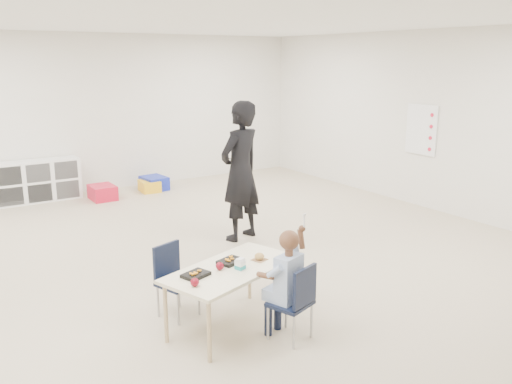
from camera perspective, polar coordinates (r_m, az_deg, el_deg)
room at (r=6.06m, az=-3.39°, el=4.76°), size 9.00×9.02×2.80m
table at (r=4.93m, az=-2.57°, el=-10.95°), size 1.37×0.98×0.57m
chair_near at (r=4.72m, az=3.62°, el=-11.44°), size 0.41×0.40×0.68m
chair_far at (r=5.15m, az=-8.22°, el=-9.33°), size 0.41×0.40×0.68m
child at (r=4.64m, az=3.65°, el=-9.25°), size 0.58×0.58×1.08m
lunch_tray_near at (r=4.91m, az=-2.72°, el=-7.29°), size 0.26×0.22×0.03m
lunch_tray_far at (r=4.65m, az=-6.36°, el=-8.65°), size 0.26×0.22×0.03m
milk_carton at (r=4.74m, az=-1.68°, el=-7.63°), size 0.09×0.09×0.10m
bread_roll at (r=4.97m, az=0.36°, el=-6.80°), size 0.09×0.09×0.07m
apple_near at (r=4.75m, az=-3.83°, el=-7.78°), size 0.07×0.07×0.07m
apple_far at (r=4.45m, az=-6.47°, el=-9.42°), size 0.07×0.07×0.07m
cubby_shelf at (r=9.84m, az=-22.09°, el=1.09°), size 1.40×0.40×0.70m
rules_poster at (r=9.11m, az=17.00°, el=6.30°), size 0.02×0.60×0.80m
adult at (r=7.09m, az=-1.66°, el=2.18°), size 0.78×0.63×1.84m
bin_red at (r=9.65m, az=-15.85°, el=-0.04°), size 0.39×0.50×0.25m
bin_yellow at (r=10.04m, az=-11.15°, el=0.63°), size 0.35×0.44×0.20m
bin_blue at (r=10.16m, az=-10.67°, el=0.93°), size 0.43×0.53×0.24m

